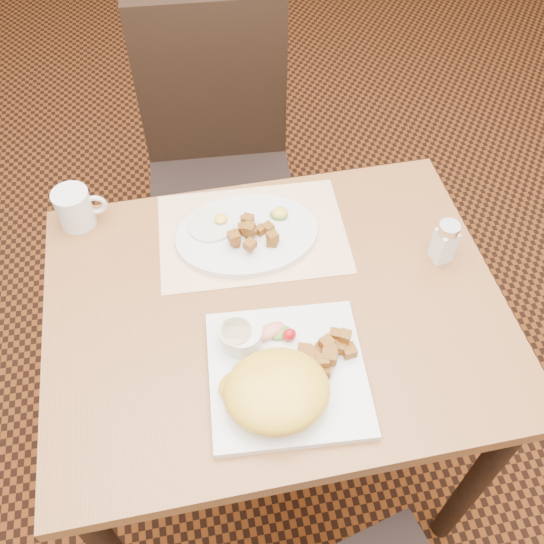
{
  "coord_description": "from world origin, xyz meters",
  "views": [
    {
      "loc": [
        -0.14,
        -0.67,
        1.73
      ],
      "look_at": [
        -0.0,
        0.03,
        0.82
      ],
      "focal_mm": 40.0,
      "sensor_mm": 36.0,
      "label": 1
    }
  ],
  "objects_px": {
    "table": "(276,335)",
    "salt_shaker": "(445,241)",
    "coffee_mug": "(75,208)",
    "plate_square": "(287,374)",
    "plate_oval": "(247,235)",
    "chair_far": "(219,161)"
  },
  "relations": [
    {
      "from": "table",
      "to": "salt_shaker",
      "type": "xyz_separation_m",
      "value": [
        0.36,
        0.05,
        0.16
      ]
    },
    {
      "from": "salt_shaker",
      "to": "coffee_mug",
      "type": "bearing_deg",
      "value": 161.17
    },
    {
      "from": "plate_square",
      "to": "plate_oval",
      "type": "distance_m",
      "value": 0.34
    },
    {
      "from": "salt_shaker",
      "to": "plate_oval",
      "type": "bearing_deg",
      "value": 161.0
    },
    {
      "from": "table",
      "to": "plate_square",
      "type": "height_order",
      "value": "plate_square"
    },
    {
      "from": "plate_oval",
      "to": "salt_shaker",
      "type": "height_order",
      "value": "salt_shaker"
    },
    {
      "from": "coffee_mug",
      "to": "salt_shaker",
      "type": "bearing_deg",
      "value": -18.83
    },
    {
      "from": "plate_oval",
      "to": "table",
      "type": "bearing_deg",
      "value": -82.31
    },
    {
      "from": "table",
      "to": "plate_oval",
      "type": "height_order",
      "value": "plate_oval"
    },
    {
      "from": "salt_shaker",
      "to": "table",
      "type": "bearing_deg",
      "value": -171.76
    },
    {
      "from": "plate_oval",
      "to": "coffee_mug",
      "type": "xyz_separation_m",
      "value": [
        -0.35,
        0.12,
        0.03
      ]
    },
    {
      "from": "table",
      "to": "plate_oval",
      "type": "distance_m",
      "value": 0.22
    },
    {
      "from": "plate_square",
      "to": "coffee_mug",
      "type": "xyz_separation_m",
      "value": [
        -0.37,
        0.46,
        0.04
      ]
    },
    {
      "from": "salt_shaker",
      "to": "plate_square",
      "type": "bearing_deg",
      "value": -150.67
    },
    {
      "from": "plate_oval",
      "to": "chair_far",
      "type": "bearing_deg",
      "value": 90.39
    },
    {
      "from": "salt_shaker",
      "to": "coffee_mug",
      "type": "xyz_separation_m",
      "value": [
        -0.74,
        0.25,
        -0.01
      ]
    },
    {
      "from": "plate_square",
      "to": "coffee_mug",
      "type": "bearing_deg",
      "value": 128.48
    },
    {
      "from": "table",
      "to": "coffee_mug",
      "type": "bearing_deg",
      "value": 141.12
    },
    {
      "from": "chair_far",
      "to": "salt_shaker",
      "type": "distance_m",
      "value": 0.78
    },
    {
      "from": "plate_square",
      "to": "plate_oval",
      "type": "bearing_deg",
      "value": 92.36
    },
    {
      "from": "table",
      "to": "coffee_mug",
      "type": "distance_m",
      "value": 0.51
    },
    {
      "from": "table",
      "to": "plate_square",
      "type": "distance_m",
      "value": 0.2
    }
  ]
}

